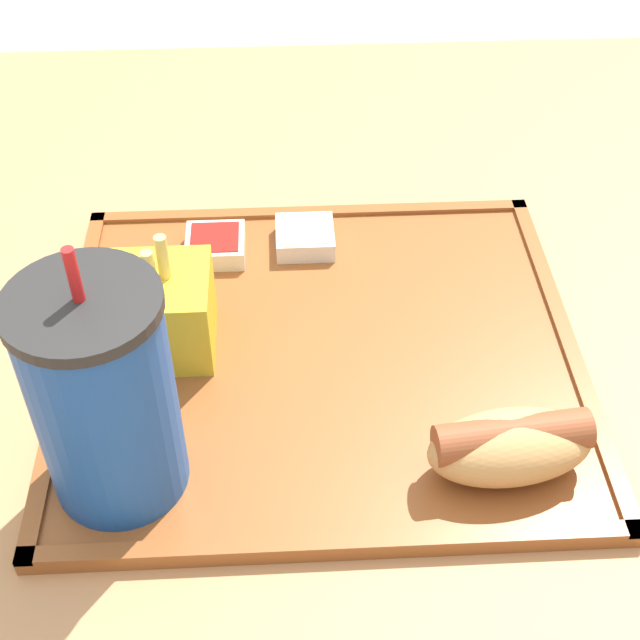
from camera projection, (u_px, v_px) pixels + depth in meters
The scene contains 7 objects.
dining_table at pixel (314, 608), 0.93m from camera, with size 1.21×1.07×0.73m.
food_tray at pixel (320, 353), 0.68m from camera, with size 0.39×0.36×0.01m.
soda_cup at pixel (104, 396), 0.54m from camera, with size 0.09×0.09×0.19m.
hot_dog_far at pixel (511, 445), 0.58m from camera, with size 0.12×0.07×0.05m.
fries_carton at pixel (150, 311), 0.66m from camera, with size 0.09×0.07×0.10m.
sauce_cup_mayo at pixel (306, 237), 0.77m from camera, with size 0.05×0.05×0.02m.
sauce_cup_ketchup at pixel (215, 245), 0.76m from camera, with size 0.05×0.05×0.02m.
Camera 1 is at (0.02, 0.47, 1.23)m, focal length 50.00 mm.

